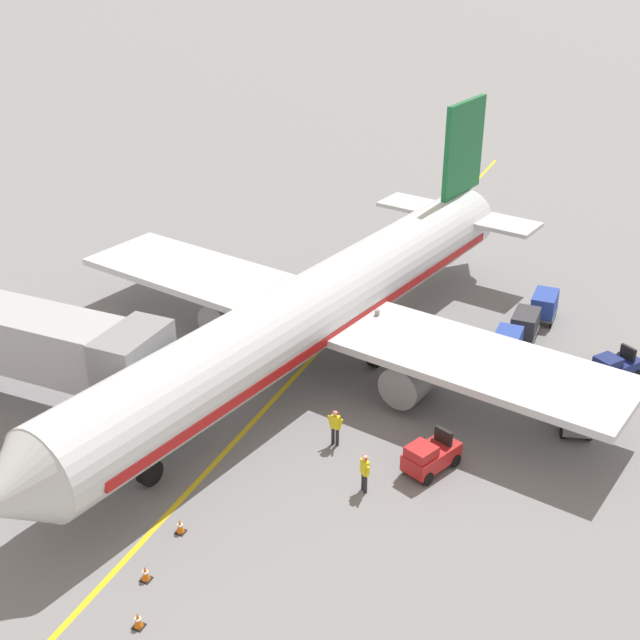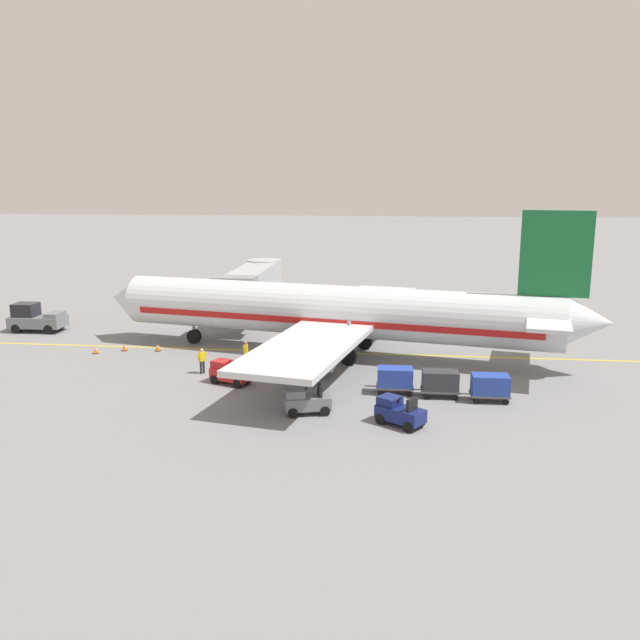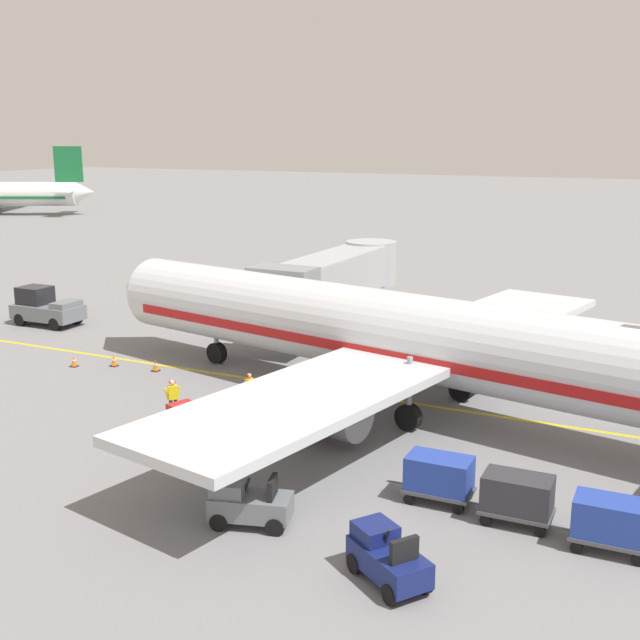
{
  "view_description": "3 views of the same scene",
  "coord_description": "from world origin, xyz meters",
  "views": [
    {
      "loc": [
        -15.29,
        33.2,
        20.59
      ],
      "look_at": [
        -0.52,
        0.13,
        2.38
      ],
      "focal_mm": 46.34,
      "sensor_mm": 36.0,
      "label": 1
    },
    {
      "loc": [
        -46.51,
        -3.57,
        12.37
      ],
      "look_at": [
        -2.15,
        1.44,
        2.91
      ],
      "focal_mm": 36.59,
      "sensor_mm": 36.0,
      "label": 2
    },
    {
      "loc": [
        -32.54,
        -10.97,
        11.81
      ],
      "look_at": [
        0.3,
        5.05,
        3.31
      ],
      "focal_mm": 44.87,
      "sensor_mm": 36.0,
      "label": 3
    }
  ],
  "objects": [
    {
      "name": "baggage_tug_lead",
      "position": [
        -8.23,
        6.45,
        0.71
      ],
      "size": [
        2.07,
        2.77,
        1.62
      ],
      "color": "#B21E1E",
      "rests_on": "ground"
    },
    {
      "name": "ground_plane",
      "position": [
        0.0,
        0.0,
        0.0
      ],
      "size": [
        400.0,
        400.0,
        0.0
      ],
      "primitive_type": "plane",
      "color": "slate"
    },
    {
      "name": "safety_cone_wing_tip",
      "position": [
        -1.0,
        13.78,
        0.29
      ],
      "size": [
        0.36,
        0.36,
        0.59
      ],
      "color": "black",
      "rests_on": "ground"
    },
    {
      "name": "ground_crew_wing_walker",
      "position": [
        -4.02,
        6.37,
        0.95
      ],
      "size": [
        0.73,
        0.26,
        1.69
      ],
      "color": "#232328",
      "rests_on": "ground"
    },
    {
      "name": "jet_bridge",
      "position": [
        10.39,
        9.04,
        3.46
      ],
      "size": [
        14.9,
        3.5,
        4.98
      ],
      "color": "#A8AAAF",
      "rests_on": "ground"
    },
    {
      "name": "baggage_tug_spare",
      "position": [
        -13.1,
        0.99,
        0.71
      ],
      "size": [
        1.87,
        2.74,
        1.62
      ],
      "color": "slate",
      "rests_on": "ground"
    },
    {
      "name": "pushback_tractor",
      "position": [
        4.26,
        26.32,
        1.1
      ],
      "size": [
        2.27,
        4.43,
        2.4
      ],
      "color": "slate",
      "rests_on": "ground"
    },
    {
      "name": "baggage_tug_trailing",
      "position": [
        -14.23,
        -4.05,
        0.71
      ],
      "size": [
        2.41,
        2.74,
        1.62
      ],
      "color": "navy",
      "rests_on": "ground"
    },
    {
      "name": "baggage_cart_second_in_train",
      "position": [
        -9.4,
        -6.46,
        0.95
      ],
      "size": [
        1.35,
        2.91,
        1.58
      ],
      "color": "#4C4C51",
      "rests_on": "ground"
    },
    {
      "name": "parked_airliner",
      "position": [
        -0.61,
        0.55,
        3.19
      ],
      "size": [
        30.44,
        37.13,
        10.63
      ],
      "color": "silver",
      "rests_on": "ground"
    },
    {
      "name": "baggage_cart_front",
      "position": [
        -9.02,
        -3.83,
        0.95
      ],
      "size": [
        1.35,
        2.91,
        1.58
      ],
      "color": "#4C4C51",
      "rests_on": "ground"
    },
    {
      "name": "baggage_cart_third_in_train",
      "position": [
        -9.88,
        -9.26,
        0.95
      ],
      "size": [
        1.35,
        2.91,
        1.58
      ],
      "color": "#4C4C51",
      "rests_on": "ground"
    },
    {
      "name": "ground_crew_loader",
      "position": [
        -6.29,
        8.79,
        0.95
      ],
      "size": [
        0.58,
        0.57,
        1.69
      ],
      "color": "#232328",
      "rests_on": "ground"
    },
    {
      "name": "safety_cone_nose_left",
      "position": [
        -1.23,
        16.29,
        0.29
      ],
      "size": [
        0.36,
        0.36,
        0.59
      ],
      "color": "black",
      "rests_on": "ground"
    },
    {
      "name": "safety_cone_nose_right",
      "position": [
        -2.21,
        18.1,
        0.29
      ],
      "size": [
        0.36,
        0.36,
        0.59
      ],
      "color": "black",
      "rests_on": "ground"
    },
    {
      "name": "gate_lead_in_line",
      "position": [
        0.0,
        0.0,
        0.0
      ],
      "size": [
        0.24,
        80.0,
        0.01
      ],
      "primitive_type": "cube",
      "color": "gold",
      "rests_on": "ground"
    }
  ]
}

